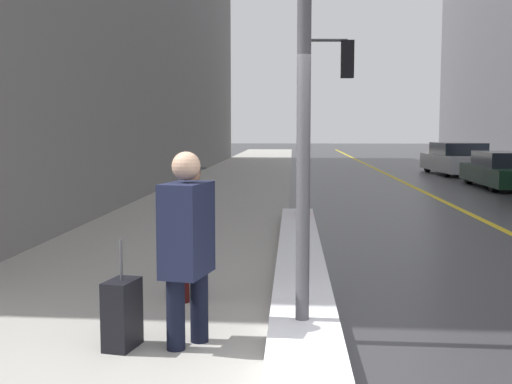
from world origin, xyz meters
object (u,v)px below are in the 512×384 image
Objects in this scene: traffic_light_near at (329,82)px; pedestrian_in_glasses at (192,223)px; parked_car_dark_green at (507,171)px; parked_car_silver at (457,159)px; fire_hydrant at (305,207)px; rolling_suitcase at (122,315)px; pedestrian_trailing at (187,240)px.

traffic_light_near is 2.62× the size of pedestrian_in_glasses.
parked_car_dark_green is (7.93, 14.06, -0.32)m from pedestrian_in_glasses.
pedestrian_in_glasses is 21.73m from parked_car_silver.
pedestrian_in_glasses is 5.84m from fire_hydrant.
traffic_light_near is 0.89× the size of parked_car_dark_green.
pedestrian_in_glasses is 1.71m from rolling_suitcase.
parked_car_silver is at bearing 170.87° from pedestrian_in_glasses.
fire_hydrant is (1.33, 5.66, -0.52)m from pedestrian_in_glasses.
pedestrian_trailing is 17.37m from parked_car_dark_green.
parked_car_silver is at bearing 1.06° from parked_car_dark_green.
rolling_suitcase is at bearing -103.08° from fire_hydrant.
parked_car_dark_green is at bearing 162.77° from pedestrian_in_glasses.
fire_hydrant is (1.14, 7.15, -0.59)m from pedestrian_trailing.
traffic_light_near is 5.93× the size of fire_hydrant.
parked_car_dark_green reaches higher than rolling_suitcase.
parked_car_dark_green is 6.18m from parked_car_silver.
pedestrian_in_glasses is 1.67× the size of rolling_suitcase.
traffic_light_near is at bearing 179.93° from rolling_suitcase.
rolling_suitcase is (-2.30, -10.58, -2.70)m from traffic_light_near.
pedestrian_trailing is 0.36× the size of parked_car_dark_green.
traffic_light_near is at bearing 179.98° from pedestrian_in_glasses.
parked_car_dark_green is (5.98, 5.05, -2.46)m from traffic_light_near.
pedestrian_in_glasses is at bearing -160.35° from pedestrian_trailing.
traffic_light_near is 12.93m from parked_car_silver.
traffic_light_near reaches higher than fire_hydrant.
fire_hydrant is (-6.61, -8.40, -0.20)m from parked_car_dark_green.
traffic_light_near reaches higher than pedestrian_trailing.
parked_car_silver is at bearing 65.72° from fire_hydrant.
parked_car_silver is at bearing 171.47° from rolling_suitcase.
parked_car_dark_green is 17.70m from rolling_suitcase.
pedestrian_in_glasses is 2.26× the size of fire_hydrant.
parked_car_silver is 15.99m from fire_hydrant.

